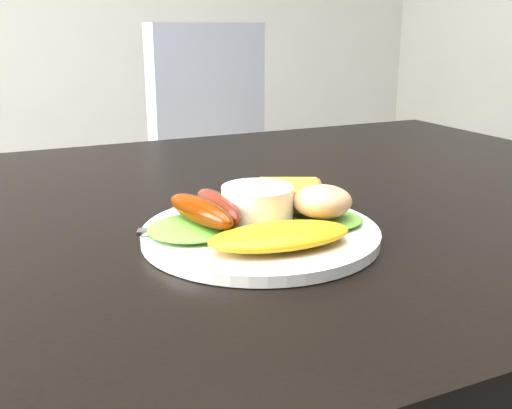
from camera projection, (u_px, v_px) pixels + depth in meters
dining_table at (227, 217)px, 0.70m from camera, size 1.20×0.80×0.04m
dining_chair at (238, 218)px, 1.60m from camera, size 0.55×0.55×0.05m
person at (225, 104)px, 1.38m from camera, size 0.65×0.54×1.54m
plate at (260, 233)px, 0.57m from camera, size 0.23×0.23×0.01m
lettuce_left at (196, 227)px, 0.56m from camera, size 0.11×0.10×0.01m
lettuce_right at (328, 220)px, 0.58m from camera, size 0.08×0.07×0.01m
omelette at (280, 236)px, 0.52m from camera, size 0.13×0.07×0.02m
sausage_a at (200, 211)px, 0.55m from camera, size 0.05×0.10×0.02m
sausage_b at (218, 206)px, 0.56m from camera, size 0.03×0.10×0.02m
ramekin at (257, 207)px, 0.57m from camera, size 0.07×0.07×0.04m
toast_a at (255, 205)px, 0.61m from camera, size 0.10×0.10×0.01m
toast_b at (289, 192)px, 0.61m from camera, size 0.09×0.09×0.01m
potato_salad at (322, 201)px, 0.57m from camera, size 0.06×0.06×0.03m
fork at (217, 231)px, 0.55m from camera, size 0.14×0.07×0.00m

